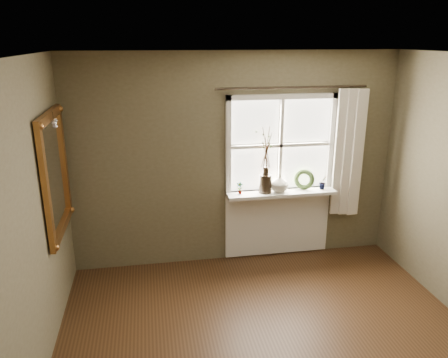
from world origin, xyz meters
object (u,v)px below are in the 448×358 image
cream_vase (280,183)px  wreath (304,182)px  gilt_mirror (55,174)px  dark_jug (265,184)px

cream_vase → wreath: bearing=6.9°
cream_vase → gilt_mirror: size_ratio=0.18×
dark_jug → cream_vase: bearing=0.0°
gilt_mirror → wreath: bearing=11.5°
wreath → gilt_mirror: gilt_mirror is taller
cream_vase → wreath: size_ratio=0.89×
dark_jug → wreath: (0.51, 0.04, -0.02)m
dark_jug → gilt_mirror: (-2.31, -0.53, 0.42)m
dark_jug → gilt_mirror: size_ratio=0.18×
dark_jug → gilt_mirror: bearing=-167.0°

